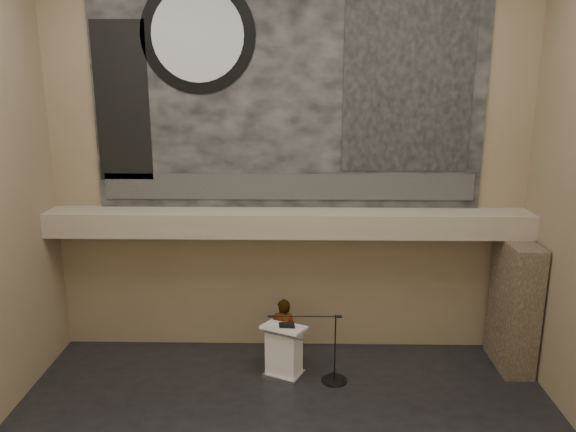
{
  "coord_description": "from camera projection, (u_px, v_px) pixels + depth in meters",
  "views": [
    {
      "loc": [
        0.2,
        -7.64,
        5.98
      ],
      "look_at": [
        0.0,
        3.2,
        3.2
      ],
      "focal_mm": 35.0,
      "sensor_mm": 36.0,
      "label": 1
    }
  ],
  "objects": [
    {
      "name": "sprinkler_left",
      "position": [
        212.0,
        236.0,
        11.69
      ],
      "size": [
        0.04,
        0.04,
        0.06
      ],
      "primitive_type": "cylinder",
      "color": "#B2893D",
      "rests_on": "soffit"
    },
    {
      "name": "sprinkler_right",
      "position": [
        380.0,
        237.0,
        11.63
      ],
      "size": [
        0.04,
        0.04,
        0.06
      ],
      "primitive_type": "cylinder",
      "color": "#B2893D",
      "rests_on": "soffit"
    },
    {
      "name": "wall_back",
      "position": [
        289.0,
        158.0,
        11.71
      ],
      "size": [
        10.0,
        0.02,
        8.5
      ],
      "primitive_type": "cube",
      "color": "#816E52",
      "rests_on": "floor"
    },
    {
      "name": "lectern",
      "position": [
        284.0,
        351.0,
        11.27
      ],
      "size": [
        0.98,
        0.86,
        1.14
      ],
      "rotation": [
        0.0,
        0.0,
        -0.43
      ],
      "color": "silver",
      "rests_on": "floor"
    },
    {
      "name": "mic_stand",
      "position": [
        332.0,
        371.0,
        11.16
      ],
      "size": [
        1.58,
        0.52,
        1.43
      ],
      "rotation": [
        0.0,
        0.0,
        0.01
      ],
      "color": "black",
      "rests_on": "floor"
    },
    {
      "name": "wall_front",
      "position": [
        269.0,
        325.0,
        3.96
      ],
      "size": [
        10.0,
        0.02,
        8.5
      ],
      "primitive_type": "cube",
      "color": "#816E52",
      "rests_on": "floor"
    },
    {
      "name": "banner_building_print",
      "position": [
        409.0,
        82.0,
        11.21
      ],
      "size": [
        2.6,
        0.02,
        3.6
      ],
      "primitive_type": "cube",
      "color": "black",
      "rests_on": "banner"
    },
    {
      "name": "stone_pier",
      "position": [
        514.0,
        305.0,
        11.52
      ],
      "size": [
        0.6,
        1.4,
        2.7
      ],
      "primitive_type": "cube",
      "color": "#423729",
      "rests_on": "floor"
    },
    {
      "name": "papers",
      "position": [
        277.0,
        326.0,
        11.12
      ],
      "size": [
        0.26,
        0.32,
        0.0
      ],
      "primitive_type": "cube",
      "rotation": [
        0.0,
        0.0,
        0.23
      ],
      "color": "white",
      "rests_on": "lectern"
    },
    {
      "name": "banner",
      "position": [
        289.0,
        87.0,
        11.32
      ],
      "size": [
        8.0,
        0.05,
        5.0
      ],
      "primitive_type": "cube",
      "color": "black",
      "rests_on": "wall_back"
    },
    {
      "name": "banner_clock_rim",
      "position": [
        198.0,
        35.0,
        11.07
      ],
      "size": [
        2.3,
        0.02,
        2.3
      ],
      "primitive_type": "cylinder",
      "rotation": [
        1.57,
        0.0,
        0.0
      ],
      "color": "black",
      "rests_on": "banner"
    },
    {
      "name": "banner_brick_print",
      "position": [
        122.0,
        102.0,
        11.42
      ],
      "size": [
        1.1,
        0.02,
        3.2
      ],
      "primitive_type": "cube",
      "color": "black",
      "rests_on": "banner"
    },
    {
      "name": "speaker_person",
      "position": [
        284.0,
        333.0,
        11.58
      ],
      "size": [
        0.59,
        0.43,
        1.51
      ],
      "primitive_type": "imported",
      "rotation": [
        0.0,
        0.0,
        3.01
      ],
      "color": "beige",
      "rests_on": "floor"
    },
    {
      "name": "banner_text_strip",
      "position": [
        289.0,
        187.0,
        11.79
      ],
      "size": [
        7.76,
        0.02,
        0.55
      ],
      "primitive_type": "cube",
      "color": "#313131",
      "rests_on": "banner"
    },
    {
      "name": "banner_clock_face",
      "position": [
        197.0,
        35.0,
        11.05
      ],
      "size": [
        1.84,
        0.02,
        1.84
      ],
      "primitive_type": "cylinder",
      "rotation": [
        1.57,
        0.0,
        0.0
      ],
      "color": "silver",
      "rests_on": "banner"
    },
    {
      "name": "soffit",
      "position": [
        288.0,
        223.0,
        11.64
      ],
      "size": [
        10.0,
        0.8,
        0.5
      ],
      "primitive_type": "cube",
      "color": "gray",
      "rests_on": "wall_back"
    },
    {
      "name": "binder",
      "position": [
        287.0,
        325.0,
        11.11
      ],
      "size": [
        0.33,
        0.27,
        0.04
      ],
      "primitive_type": "cube",
      "rotation": [
        0.0,
        0.0,
        0.08
      ],
      "color": "black",
      "rests_on": "lectern"
    }
  ]
}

